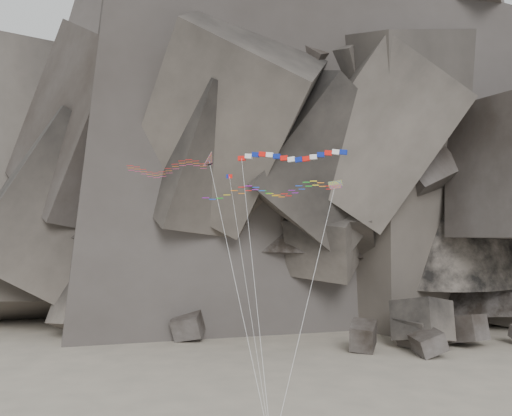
# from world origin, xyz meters

# --- Properties ---
(headland) EXTENTS (110.00, 70.00, 84.00)m
(headland) POSITION_xyz_m (0.00, 70.00, 42.00)
(headland) COLOR #585048
(headland) RESTS_ON ground
(boulder_field) EXTENTS (76.74, 17.66, 9.27)m
(boulder_field) POSITION_xyz_m (3.87, 35.29, 2.59)
(boulder_field) COLOR #47423F
(boulder_field) RESTS_ON ground
(delta_kite) EXTENTS (15.53, 13.50, 23.92)m
(delta_kite) POSITION_xyz_m (-10.82, 2.14, 23.85)
(delta_kite) COLOR red
(delta_kite) RESTS_ON ground
(banner_kite) EXTENTS (11.01, 16.05, 24.18)m
(banner_kite) POSITION_xyz_m (1.72, 3.78, 25.01)
(banner_kite) COLOR red
(banner_kite) RESTS_ON ground
(parafoil_kite) EXTENTS (13.14, 9.91, 20.74)m
(parafoil_kite) POSITION_xyz_m (-0.66, -1.30, 21.34)
(parafoil_kite) COLOR yellow
(parafoil_kite) RESTS_ON ground
(pennant_kite) EXTENTS (4.71, 10.71, 21.42)m
(pennant_kite) POSITION_xyz_m (-3.06, -2.57, 18.01)
(pennant_kite) COLOR red
(pennant_kite) RESTS_ON ground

